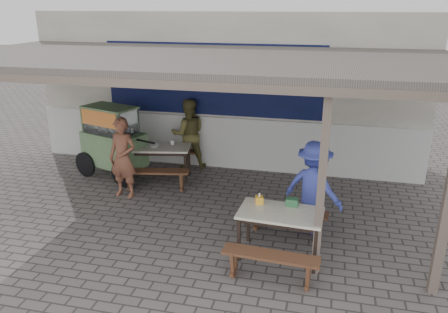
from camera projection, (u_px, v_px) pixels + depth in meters
name	position (u px, v px, depth m)	size (l,w,h in m)	color
ground	(180.00, 224.00, 7.64)	(60.00, 60.00, 0.00)	#5E5855
back_wall	(227.00, 90.00, 10.35)	(9.00, 1.28, 3.50)	beige
warung_roof	(193.00, 61.00, 7.56)	(9.00, 4.21, 2.81)	#5B524E
table_left	(160.00, 150.00, 9.40)	(1.38, 0.89, 0.75)	silver
bench_left_street	(155.00, 176.00, 8.91)	(1.40, 0.55, 0.45)	brown
bench_left_wall	(166.00, 155.00, 10.11)	(1.40, 0.55, 0.45)	brown
table_right	(280.00, 217.00, 6.47)	(1.27, 0.79, 0.75)	silver
bench_right_street	(270.00, 262.00, 5.94)	(1.35, 0.36, 0.45)	brown
bench_right_wall	(287.00, 216.00, 7.22)	(1.35, 0.36, 0.45)	brown
vendor_cart	(113.00, 139.00, 9.52)	(2.03, 1.20, 1.58)	#698C5D
patron_street_side	(123.00, 158.00, 8.53)	(0.59, 0.38, 1.61)	brown
patron_wall_side	(189.00, 134.00, 10.05)	(0.79, 0.62, 1.63)	brown
patron_right_table	(313.00, 188.00, 7.18)	(1.02, 0.59, 1.58)	#3B47B1
tissue_box	(259.00, 200.00, 6.69)	(0.12, 0.12, 0.12)	gold
donation_box	(292.00, 202.00, 6.61)	(0.18, 0.12, 0.12)	#2E683D
condiment_jar	(172.00, 142.00, 9.53)	(0.08, 0.08, 0.09)	silver
condiment_bowl	(155.00, 146.00, 9.36)	(0.19, 0.19, 0.05)	white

